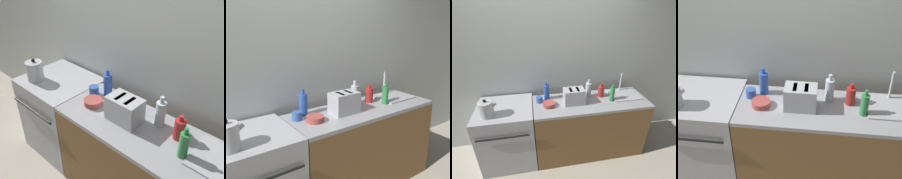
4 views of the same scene
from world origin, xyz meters
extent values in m
cube|color=silver|center=(0.00, 0.73, 1.30)|extent=(8.00, 0.05, 2.60)
cube|color=#B7B7BC|center=(-0.61, 0.34, 0.45)|extent=(0.73, 0.67, 0.90)
cube|color=black|center=(-0.61, 0.34, 0.89)|extent=(0.72, 0.66, 0.02)
cylinder|color=black|center=(-0.77, 0.20, 0.89)|extent=(0.22, 0.22, 0.01)
cylinder|color=black|center=(-0.44, 0.20, 0.89)|extent=(0.22, 0.22, 0.01)
cylinder|color=black|center=(-0.77, 0.48, 0.89)|extent=(0.22, 0.22, 0.01)
cylinder|color=black|center=(-0.44, 0.48, 0.89)|extent=(0.22, 0.22, 0.01)
cylinder|color=black|center=(-0.61, -0.03, 0.70)|extent=(0.62, 0.02, 0.02)
cube|color=brown|center=(0.57, 0.29, 0.43)|extent=(1.60, 0.58, 0.86)
cube|color=#A3A3A8|center=(0.57, 0.29, 0.88)|extent=(1.60, 0.58, 0.04)
cylinder|color=silver|center=(-0.78, 0.18, 1.00)|extent=(0.17, 0.17, 0.20)
sphere|color=black|center=(-0.78, 0.18, 1.11)|extent=(0.04, 0.04, 0.04)
cylinder|color=silver|center=(-0.70, 0.18, 1.04)|extent=(0.10, 0.03, 0.08)
cube|color=#BCBCC1|center=(0.32, 0.28, 1.00)|extent=(0.27, 0.18, 0.21)
cube|color=black|center=(0.27, 0.28, 1.10)|extent=(0.03, 0.13, 0.01)
cube|color=black|center=(0.37, 0.28, 1.10)|extent=(0.03, 0.13, 0.01)
cube|color=#B7B7BC|center=(1.10, 0.36, 0.90)|extent=(0.42, 0.36, 0.01)
cylinder|color=#B72828|center=(0.75, 0.39, 0.98)|extent=(0.08, 0.08, 0.16)
cylinder|color=#B72828|center=(0.75, 0.39, 1.08)|extent=(0.03, 0.03, 0.04)
cylinder|color=#338C47|center=(0.86, 0.25, 0.99)|extent=(0.07, 0.07, 0.19)
cylinder|color=#338C47|center=(0.86, 0.25, 1.11)|extent=(0.03, 0.03, 0.05)
cylinder|color=#2D56B7|center=(-0.03, 0.46, 1.00)|extent=(0.08, 0.08, 0.21)
cylinder|color=#2D56B7|center=(-0.03, 0.46, 1.13)|extent=(0.03, 0.03, 0.05)
cylinder|color=silver|center=(0.57, 0.42, 1.00)|extent=(0.08, 0.08, 0.21)
cylinder|color=silver|center=(0.57, 0.42, 1.13)|extent=(0.03, 0.03, 0.05)
cylinder|color=#3860B2|center=(-0.14, 0.39, 0.94)|extent=(0.09, 0.09, 0.08)
cylinder|color=#B24C47|center=(-0.02, 0.27, 0.92)|extent=(0.16, 0.16, 0.05)
camera|label=1|loc=(1.31, -0.95, 2.17)|focal=40.00mm
camera|label=2|loc=(-1.07, -1.55, 1.78)|focal=40.00mm
camera|label=3|loc=(-0.18, -1.69, 2.17)|focal=28.00mm
camera|label=4|loc=(0.49, -1.87, 2.54)|focal=50.00mm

